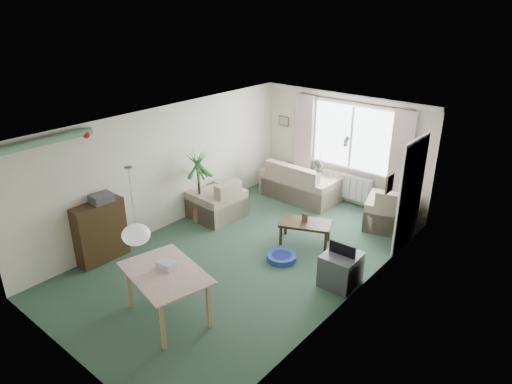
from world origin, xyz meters
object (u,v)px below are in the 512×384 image
Objects in this scene: sofa at (301,180)px; dining_table at (167,295)px; coffee_table at (305,232)px; bookshelf at (101,232)px; tv_cube at (341,269)px; armchair_left at (217,198)px; houseplant at (199,186)px; pet_bed at (282,257)px; armchair_corner at (393,207)px.

sofa is 1.45× the size of dining_table.
bookshelf is (-2.35, -2.75, 0.33)m from coffee_table.
sofa is at bearing 101.71° from dining_table.
sofa is 2.93× the size of tv_cube.
houseplant is (-0.15, -0.33, 0.34)m from armchair_left.
dining_table is at bearing -95.13° from coffee_table.
armchair_left is 0.89× the size of bookshelf.
bookshelf reaches higher than sofa.
dining_table reaches higher than pet_bed.
armchair_corner reaches higher than coffee_table.
tv_cube is at bearing 78.86° from armchair_corner.
tv_cube is (3.54, 2.01, -0.27)m from bookshelf.
armchair_left reaches higher than coffee_table.
bookshelf reaches higher than coffee_table.
sofa reaches higher than dining_table.
houseplant is at bearing -164.27° from coffee_table.
armchair_corner is at bearing -179.75° from sofa.
bookshelf is (-1.11, -4.39, 0.11)m from sofa.
sofa is 1.80× the size of armchair_left.
houseplant is 3.11m from dining_table.
houseplant is 2.97× the size of pet_bed.
bookshelf is 2.16m from houseplant.
sofa is 2.77m from pet_bed.
pet_bed is at bearing -4.31° from houseplant.
pet_bed is (0.04, -0.78, -0.16)m from coffee_table.
armchair_corner is 5.49m from bookshelf.
sofa is 1.77× the size of armchair_corner.
houseplant is at bearing 127.85° from dining_table.
dining_table is at bearing -52.15° from houseplant.
armchair_corner is at bearing 93.90° from tv_cube.
armchair_left is at bearing 82.07° from bookshelf.
coffee_table is 1.58× the size of tv_cube.
dining_table is 2.02× the size of tv_cube.
coffee_table is at bearing 93.22° from pet_bed.
armchair_corner is at bearing 125.60° from armchair_left.
dining_table reaches higher than tv_cube.
pet_bed is (0.32, 2.27, -0.32)m from dining_table.
armchair_corner is 1.01× the size of armchair_left.
armchair_left is 0.50m from houseplant.
sofa is 2.21m from armchair_corner.
sofa is 3.33× the size of pet_bed.
dining_table is at bearing -97.95° from pet_bed.
armchair_left is 0.62× the size of houseplant.
coffee_table is 0.79m from pet_bed.
sofa is at bearing -17.23° from armchair_corner.
sofa is 1.59× the size of bookshelf.
sofa is at bearing 161.26° from armchair_left.
coffee_table is at bearing 15.73° from houseplant.
dining_table is (1.89, -2.43, -0.40)m from houseplant.
sofa is 4.79m from dining_table.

